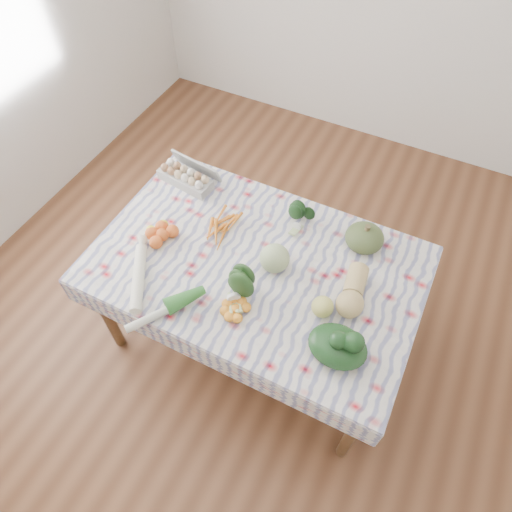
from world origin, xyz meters
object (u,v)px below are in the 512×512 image
egg_carton (185,178)px  kabocha_squash (364,238)px  dining_table (256,272)px  grapefruit (322,307)px  butternut_squash (354,290)px  cabbage (275,258)px

egg_carton → kabocha_squash: size_ratio=1.66×
dining_table → grapefruit: 0.44m
grapefruit → butternut_squash: bearing=55.0°
grapefruit → egg_carton: bearing=156.2°
dining_table → egg_carton: size_ratio=4.84×
egg_carton → butternut_squash: butternut_squash is taller
kabocha_squash → grapefruit: size_ratio=1.92×
egg_carton → cabbage: size_ratio=2.22×
butternut_squash → kabocha_squash: bearing=92.6°
cabbage → butternut_squash: (0.41, 0.00, -0.01)m
kabocha_squash → butternut_squash: bearing=-80.4°
cabbage → butternut_squash: size_ratio=0.53×
cabbage → grapefruit: (0.31, -0.14, -0.02)m
kabocha_squash → egg_carton: bearing=-179.2°
butternut_squash → egg_carton: bearing=157.5°
dining_table → cabbage: bearing=10.7°
egg_carton → dining_table: bearing=-20.2°
kabocha_squash → cabbage: bearing=-136.9°
dining_table → butternut_squash: 0.52m
kabocha_squash → cabbage: size_ratio=1.34×
kabocha_squash → grapefruit: (-0.04, -0.47, -0.01)m
grapefruit → dining_table: bearing=163.3°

